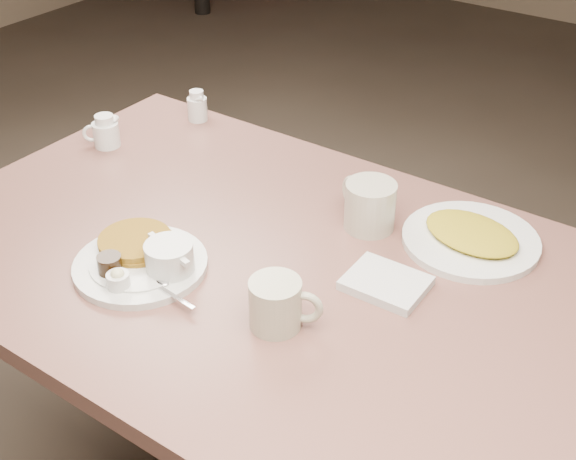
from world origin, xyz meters
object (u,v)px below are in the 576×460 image
Objects in this scene: creamer_left at (105,132)px; coffee_mug_near at (277,304)px; diner_table at (282,332)px; creamer_right at (197,107)px; main_plate at (145,258)px; coffee_mug_far at (369,205)px; hash_plate at (471,238)px.

coffee_mug_near is at bearing -22.15° from creamer_left.
creamer_right reaches higher than diner_table.
creamer_left is at bearing 144.20° from main_plate.
creamer_left is 1.07× the size of creamer_right.
creamer_left is 0.25m from creamer_right.
coffee_mug_near is at bearing -85.33° from coffee_mug_far.
diner_table is 0.42m from hash_plate.
hash_plate is at bearing -8.11° from creamer_right.
main_plate is 0.64m from hash_plate.
diner_table is at bearing -13.53° from creamer_left.
main_plate reaches higher than diner_table.
hash_plate is (0.47, 0.43, -0.01)m from main_plate.
coffee_mug_near is 1.72× the size of creamer_right.
main_plate reaches higher than hash_plate.
main_plate is 0.30m from coffee_mug_near.
diner_table is 0.31m from coffee_mug_far.
hash_plate is (0.26, 0.27, 0.18)m from diner_table.
hash_plate is (0.90, 0.12, -0.02)m from creamer_left.
creamer_left is 0.90m from hash_plate.
coffee_mug_far is 0.21m from hash_plate.
main_plate is at bearing -177.64° from coffee_mug_near.
coffee_mug_near is 0.43× the size of hash_plate.
coffee_mug_far is at bearing -16.22° from creamer_right.
coffee_mug_near is (0.09, -0.14, 0.22)m from diner_table.
hash_plate is (0.81, -0.12, -0.02)m from creamer_right.
creamer_right is (-0.64, 0.53, -0.01)m from coffee_mug_near.
main_plate is at bearing -58.01° from creamer_right.
hash_plate is at bearing 17.36° from coffee_mug_far.
main_plate is (-0.21, -0.16, 0.19)m from diner_table.
coffee_mug_far is (0.27, 0.37, 0.03)m from main_plate.
diner_table is 17.46× the size of creamer_left.
coffee_mug_near reaches higher than creamer_left.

